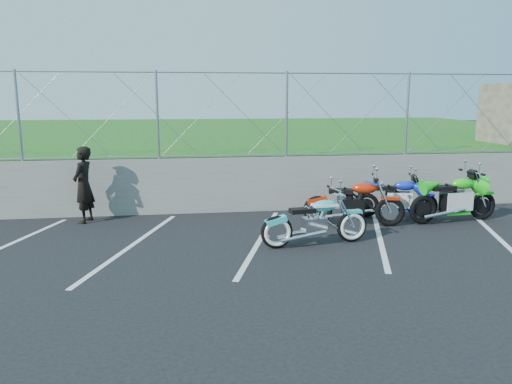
{
  "coord_description": "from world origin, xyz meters",
  "views": [
    {
      "loc": [
        -1.38,
        -8.17,
        2.73
      ],
      "look_at": [
        -0.04,
        1.3,
        0.88
      ],
      "focal_mm": 35.0,
      "sensor_mm": 36.0,
      "label": 1
    }
  ],
  "objects": [
    {
      "name": "retaining_wall",
      "position": [
        0.0,
        3.5,
        0.65
      ],
      "size": [
        30.0,
        0.22,
        1.3
      ],
      "primitive_type": "cube",
      "color": "slate",
      "rests_on": "ground"
    },
    {
      "name": "parking_lines",
      "position": [
        1.2,
        1.0,
        0.0
      ],
      "size": [
        18.29,
        4.31,
        0.01
      ],
      "color": "silver",
      "rests_on": "ground"
    },
    {
      "name": "sportbike_blue",
      "position": [
        3.35,
        2.34,
        0.42
      ],
      "size": [
        1.86,
        0.66,
        0.97
      ],
      "rotation": [
        0.0,
        0.0,
        -0.2
      ],
      "color": "black",
      "rests_on": "ground"
    },
    {
      "name": "cruiser_turquoise",
      "position": [
        0.98,
        0.52,
        0.42
      ],
      "size": [
        2.1,
        0.66,
        1.05
      ],
      "rotation": [
        0.0,
        0.0,
        0.14
      ],
      "color": "black",
      "rests_on": "ground"
    },
    {
      "name": "ground",
      "position": [
        0.0,
        0.0,
        0.0
      ],
      "size": [
        90.0,
        90.0,
        0.0
      ],
      "primitive_type": "plane",
      "color": "black",
      "rests_on": "ground"
    },
    {
      "name": "person_standing",
      "position": [
        -3.6,
        2.89,
        0.83
      ],
      "size": [
        0.55,
        0.69,
        1.67
      ],
      "primitive_type": "imported",
      "rotation": [
        0.0,
        0.0,
        -1.84
      ],
      "color": "black",
      "rests_on": "ground"
    },
    {
      "name": "grass_field",
      "position": [
        0.0,
        13.5,
        0.65
      ],
      "size": [
        30.0,
        20.0,
        1.3
      ],
      "primitive_type": "cube",
      "color": "#1B5215",
      "rests_on": "ground"
    },
    {
      "name": "sportbike_green",
      "position": [
        4.42,
        1.77,
        0.48
      ],
      "size": [
        2.14,
        0.76,
        1.11
      ],
      "rotation": [
        0.0,
        0.0,
        0.12
      ],
      "color": "black",
      "rests_on": "ground"
    },
    {
      "name": "naked_orange",
      "position": [
        2.17,
        1.8,
        0.46
      ],
      "size": [
        2.11,
        0.77,
        1.07
      ],
      "rotation": [
        0.0,
        0.0,
        -0.25
      ],
      "color": "black",
      "rests_on": "ground"
    },
    {
      "name": "chain_link_fence",
      "position": [
        0.0,
        3.5,
        2.3
      ],
      "size": [
        28.0,
        0.03,
        2.0
      ],
      "color": "gray",
      "rests_on": "retaining_wall"
    }
  ]
}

